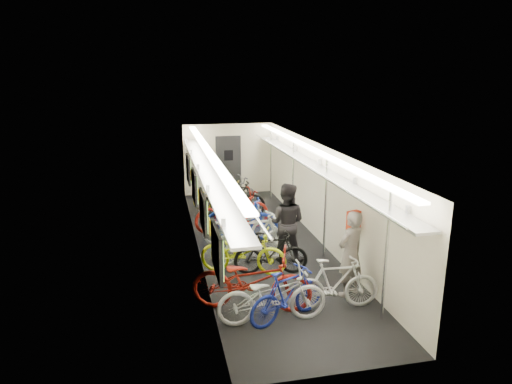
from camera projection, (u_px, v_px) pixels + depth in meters
name	position (u px, v px, depth m)	size (l,w,h in m)	color
train_car_shell	(240.00, 173.00, 11.27)	(10.00, 10.00, 10.00)	black
bicycle_0	(272.00, 296.00, 7.57)	(0.65, 1.85, 0.97)	silver
bicycle_1	(288.00, 295.00, 7.64)	(0.44, 1.55, 0.93)	navy
bicycle_2	(252.00, 281.00, 7.95)	(0.74, 2.11, 1.11)	maroon
bicycle_3	(271.00, 253.00, 9.40)	(0.43, 1.54, 0.92)	black
bicycle_4	(243.00, 252.00, 9.44)	(0.63, 1.81, 0.95)	#C3D313
bicycle_5	(253.00, 238.00, 9.90)	(0.55, 1.94, 1.16)	silver
bicycle_6	(239.00, 226.00, 11.04)	(0.62, 1.78, 0.94)	#A0A0A4
bicycle_7	(242.00, 218.00, 11.36)	(0.52, 1.85, 1.11)	navy
bicycle_8	(232.00, 211.00, 12.00)	(0.72, 2.07, 1.09)	maroon
bicycle_9	(234.00, 199.00, 13.08)	(0.51, 1.82, 1.09)	black
bicycle_10	(222.00, 197.00, 13.62)	(0.61, 1.75, 0.92)	gold
bicycle_11	(335.00, 284.00, 8.00)	(0.45, 1.60, 0.96)	silver
bicycle_12	(227.00, 194.00, 13.71)	(0.68, 1.96, 1.03)	#57575B
passenger_near	(350.00, 254.00, 8.43)	(0.60, 0.39, 1.65)	slate
passenger_mid	(286.00, 222.00, 9.99)	(0.86, 0.67, 1.77)	black
backpack	(354.00, 221.00, 8.87)	(0.26, 0.14, 0.38)	red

